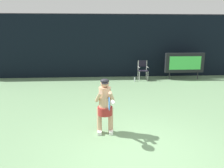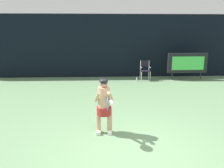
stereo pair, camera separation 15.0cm
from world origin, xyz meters
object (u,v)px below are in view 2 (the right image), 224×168
(umpire_chair, at_px, (145,69))
(water_bottle, at_px, (137,79))
(tennis_player, at_px, (104,104))
(scoreboard, at_px, (187,63))
(tennis_racket, at_px, (107,103))

(umpire_chair, distance_m, water_bottle, 0.82)
(umpire_chair, distance_m, tennis_player, 6.87)
(scoreboard, bearing_deg, tennis_racket, -123.51)
(umpire_chair, relative_size, tennis_racket, 1.79)
(umpire_chair, bearing_deg, tennis_racket, -107.94)
(water_bottle, relative_size, tennis_player, 0.18)
(scoreboard, distance_m, umpire_chair, 2.39)
(scoreboard, xyz_separation_m, umpire_chair, (-2.37, 0.01, -0.33))
(scoreboard, relative_size, umpire_chair, 2.04)
(scoreboard, distance_m, tennis_player, 7.99)
(scoreboard, height_order, umpire_chair, scoreboard)
(water_bottle, bearing_deg, tennis_racket, -104.85)
(tennis_player, distance_m, tennis_racket, 0.60)
(umpire_chair, xyz_separation_m, tennis_player, (-2.35, -6.45, 0.19))
(water_bottle, xyz_separation_m, tennis_racket, (-1.75, -6.61, 0.89))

